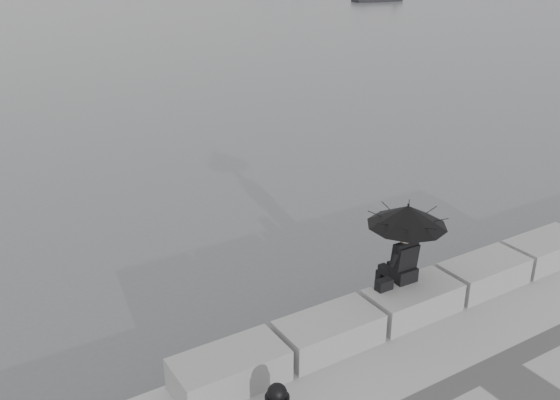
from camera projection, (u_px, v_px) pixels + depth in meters
ground at (391, 326)px, 10.94m from camera, size 360.00×360.00×0.00m
stone_block_far_left at (229, 370)px, 8.65m from camera, size 1.60×0.80×0.50m
stone_block_left at (329, 332)px, 9.47m from camera, size 1.60×0.80×0.50m
stone_block_centre at (412, 301)px, 10.29m from camera, size 1.60×0.80×0.50m
stone_block_right at (484, 274)px, 11.11m from camera, size 1.60×0.80×0.50m
stone_block_far_right at (545, 250)px, 11.94m from camera, size 1.60×0.80×0.50m
seated_person at (407, 224)px, 10.02m from camera, size 1.31×1.31×1.39m
bag at (384, 285)px, 10.11m from camera, size 0.28×0.16×0.18m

